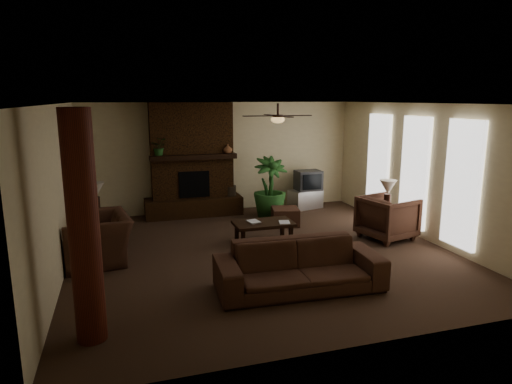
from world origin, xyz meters
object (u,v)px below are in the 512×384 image
object	(u,v)px
armchair_right	(388,215)
coffee_table	(263,225)
lamp_right	(388,189)
log_column	(84,229)
armchair_left	(96,231)
sofa	(300,258)
floor_plant	(270,200)
lamp_left	(96,192)
floor_vase	(229,196)
side_table_left	(101,226)
ottoman	(285,216)
side_table_right	(387,222)
tv_stand	(305,199)

from	to	relation	value
armchair_right	coffee_table	world-z (taller)	armchair_right
lamp_right	coffee_table	bearing A→B (deg)	174.38
log_column	armchair_left	xyz separation A→B (m)	(-0.05, 2.81, -0.83)
sofa	lamp_right	distance (m)	3.57
floor_plant	lamp_left	size ratio (longest dim) A/B	2.29
floor_vase	lamp_left	xyz separation A→B (m)	(-3.15, -1.36, 0.57)
side_table_left	floor_plant	bearing A→B (deg)	10.14
sofa	side_table_left	distance (m)	4.63
sofa	side_table_left	world-z (taller)	sofa
log_column	lamp_left	xyz separation A→B (m)	(-0.07, 4.19, -0.40)
armchair_left	ottoman	bearing A→B (deg)	97.67
coffee_table	floor_plant	xyz separation A→B (m)	(0.77, 1.89, 0.04)
armchair_right	side_table_right	world-z (taller)	armchair_right
sofa	tv_stand	bearing A→B (deg)	68.72
log_column	lamp_left	bearing A→B (deg)	91.02
armchair_right	tv_stand	distance (m)	3.04
lamp_left	lamp_right	size ratio (longest dim) A/B	1.00
sofa	ottoman	world-z (taller)	sofa
lamp_left	lamp_right	distance (m)	6.11
floor_plant	log_column	bearing A→B (deg)	-129.00
log_column	floor_vase	size ratio (longest dim) A/B	3.64
tv_stand	lamp_left	world-z (taller)	lamp_left
log_column	floor_plant	distance (m)	6.33
side_table_left	floor_vase	bearing A→B (deg)	24.38
side_table_left	lamp_left	bearing A→B (deg)	142.45
side_table_right	lamp_left	bearing A→B (deg)	166.16
side_table_left	lamp_right	world-z (taller)	lamp_right
log_column	armchair_left	bearing A→B (deg)	91.01
tv_stand	side_table_left	size ratio (longest dim) A/B	1.55
armchair_right	side_table_left	bearing A→B (deg)	59.10
armchair_left	side_table_right	size ratio (longest dim) A/B	2.38
armchair_right	side_table_right	distance (m)	0.39
sofa	log_column	bearing A→B (deg)	-165.34
lamp_left	lamp_right	bearing A→B (deg)	-14.16
tv_stand	floor_vase	xyz separation A→B (m)	(-2.06, 0.12, 0.18)
log_column	sofa	world-z (taller)	log_column
log_column	tv_stand	xyz separation A→B (m)	(5.13, 5.43, -1.15)
armchair_right	ottoman	xyz separation A→B (m)	(-1.68, 1.59, -0.30)
floor_vase	lamp_left	distance (m)	3.47
log_column	lamp_right	bearing A→B (deg)	24.79
lamp_left	side_table_right	bearing A→B (deg)	-13.84
ottoman	lamp_right	world-z (taller)	lamp_right
ottoman	floor_plant	size ratio (longest dim) A/B	0.40
armchair_left	tv_stand	bearing A→B (deg)	107.59
side_table_right	lamp_right	size ratio (longest dim) A/B	0.85
sofa	lamp_right	size ratio (longest dim) A/B	3.92
lamp_left	floor_vase	bearing A→B (deg)	23.31
coffee_table	floor_vase	world-z (taller)	floor_vase
armchair_right	side_table_left	world-z (taller)	armchair_right
armchair_right	side_table_left	size ratio (longest dim) A/B	1.82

